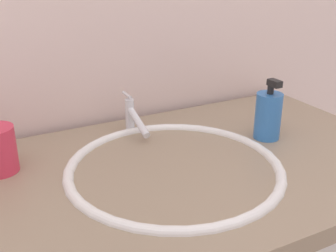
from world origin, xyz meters
The scene contains 4 objects.
tiled_wall_back centered at (0.00, 0.36, 1.20)m, with size 2.27×0.04×2.40m, color beige.
sink_basin centered at (-0.04, -0.01, 0.89)m, with size 0.48×0.48×0.10m.
faucet centered at (-0.04, 0.22, 0.96)m, with size 0.02×0.15×0.10m.
soap_dispenser centered at (0.25, 0.03, 0.98)m, with size 0.07×0.07×0.16m.
Camera 1 is at (-0.42, -0.72, 1.36)m, focal length 44.74 mm.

